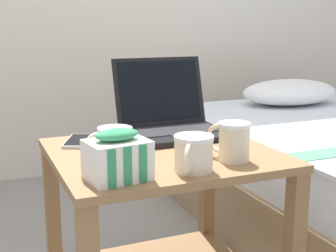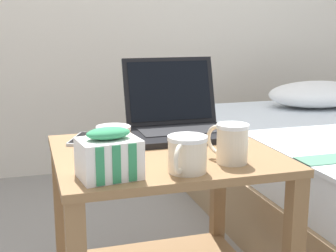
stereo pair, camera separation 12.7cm
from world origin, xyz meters
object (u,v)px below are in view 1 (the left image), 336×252
Objects in this scene: mug_front_right at (192,152)px; mug_mid_center at (114,142)px; laptop at (171,119)px; snack_bag at (117,157)px; mug_front_left at (233,140)px; cell_phone at (78,141)px.

mug_mid_center is at bearing 132.62° from mug_front_right.
mug_front_right is at bearing -105.98° from laptop.
mug_mid_center is 0.86× the size of snack_bag.
snack_bag is (-0.32, -0.03, -0.00)m from mug_front_left.
cell_phone is (-0.05, 0.23, -0.04)m from mug_mid_center.
mug_front_left is 0.32m from snack_bag.
mug_front_left is 0.15m from mug_front_right.
cell_phone is (-0.19, 0.39, -0.04)m from mug_front_right.
laptop reaches higher than mug_front_left.
snack_bag is at bearing 175.51° from mug_front_right.
cell_phone is (-0.31, 0.00, -0.04)m from laptop.
laptop reaches higher than mug_front_right.
mug_mid_center is at bearing -78.43° from cell_phone.
laptop is 0.47m from snack_bag.
mug_front_right is 0.18m from snack_bag.
mug_front_left is at bearing -22.54° from mug_mid_center.
mug_front_left is 0.97× the size of mug_front_right.
mug_front_left is 0.92× the size of mug_mid_center.
laptop is 2.57× the size of mug_front_right.
cell_phone is at bearing 116.63° from mug_front_right.
snack_bag reaches higher than mug_mid_center.
mug_mid_center is 0.15m from snack_bag.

